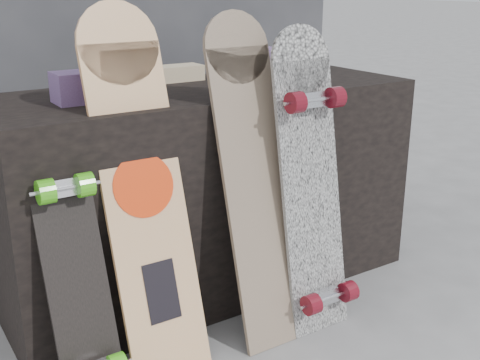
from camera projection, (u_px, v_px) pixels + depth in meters
ground at (280, 337)px, 2.09m from camera, size 60.00×60.00×0.00m
vendor_table at (207, 189)px, 2.36m from camera, size 1.60×0.60×0.80m
merch_box_purple at (82, 87)px, 1.95m from camera, size 0.18×0.12×0.10m
merch_box_small at (260, 63)px, 2.43m from camera, size 0.14×0.14×0.12m
merch_box_flat at (175, 73)px, 2.37m from camera, size 0.22×0.10×0.06m
longboard_geisha at (142, 180)px, 1.84m from camera, size 0.26×0.35×1.13m
longboard_celtic at (254, 171)px, 1.99m from camera, size 0.24×0.31×1.09m
longboard_cascadia at (312, 179)px, 2.04m from camera, size 0.24×0.27×1.05m
skateboard_dark at (75, 263)px, 1.73m from camera, size 0.18×0.32×0.80m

